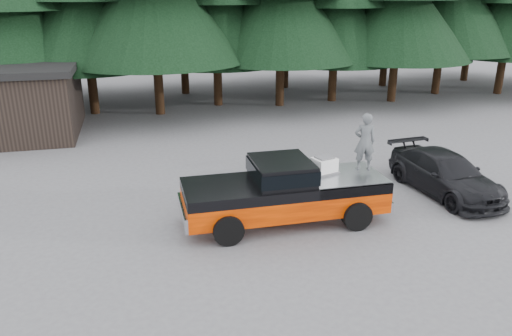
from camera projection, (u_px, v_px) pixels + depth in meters
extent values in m
plane|color=#525154|center=(228.00, 225.00, 14.49)|extent=(120.00, 120.00, 0.00)
cube|color=black|center=(282.00, 170.00, 14.13)|extent=(1.66, 1.90, 0.59)
cube|color=white|center=(324.00, 166.00, 14.68)|extent=(0.77, 0.70, 0.44)
imported|color=#4C5153|center=(365.00, 142.00, 14.76)|extent=(0.71, 0.54, 1.74)
imported|color=black|center=(445.00, 174.00, 16.57)|extent=(2.29, 4.77, 1.34)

